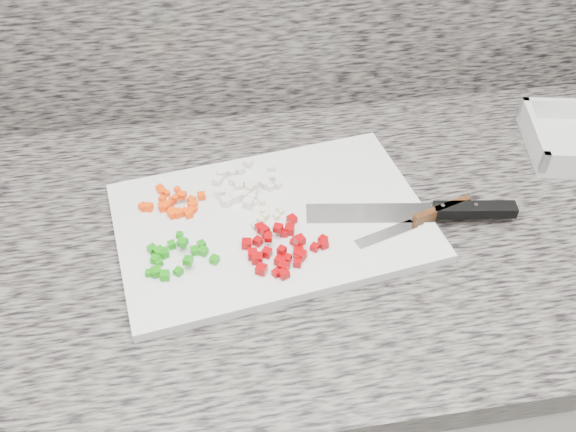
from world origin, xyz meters
name	(u,v)px	position (x,y,z in m)	size (l,w,h in m)	color
cabinet	(283,399)	(0.00, 1.44, 0.43)	(3.92, 0.62, 0.86)	silver
countertop	(281,238)	(0.00, 1.44, 0.88)	(3.96, 0.64, 0.04)	#635F57
cutting_board	(272,222)	(-0.01, 1.45, 0.91)	(0.44, 0.29, 0.01)	silver
carrot_pile	(174,205)	(-0.15, 1.49, 0.92)	(0.10, 0.08, 0.02)	#FF4105
onion_pile	(244,186)	(-0.04, 1.52, 0.92)	(0.10, 0.11, 0.02)	silver
green_pepper_pile	(174,256)	(-0.15, 1.39, 0.92)	(0.10, 0.08, 0.02)	#16870C
red_pepper_pile	(281,248)	(-0.01, 1.38, 0.92)	(0.12, 0.12, 0.02)	#9E0206
garlic_pile	(265,215)	(-0.02, 1.45, 0.92)	(0.05, 0.06, 0.01)	beige
chef_knife	(439,211)	(0.23, 1.42, 0.92)	(0.30, 0.08, 0.02)	silver
paring_knife	(428,216)	(0.21, 1.41, 0.92)	(0.18, 0.07, 0.02)	silver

